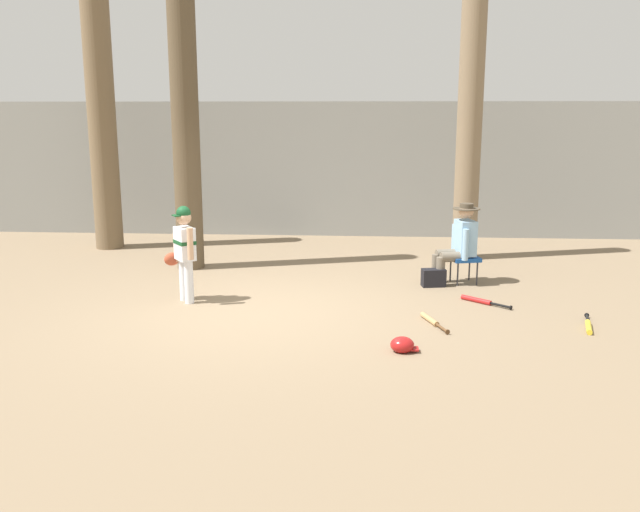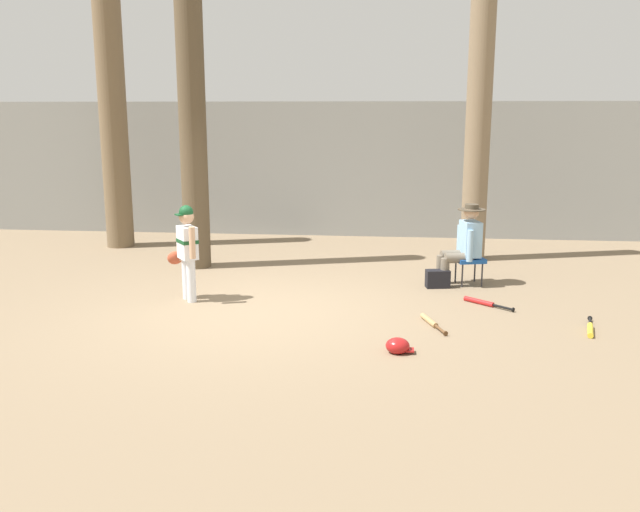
{
  "view_description": "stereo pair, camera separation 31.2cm",
  "coord_description": "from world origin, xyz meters",
  "px_view_note": "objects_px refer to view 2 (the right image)",
  "views": [
    {
      "loc": [
        1.38,
        -8.23,
        2.53
      ],
      "look_at": [
        0.82,
        0.02,
        0.75
      ],
      "focal_mm": 38.02,
      "sensor_mm": 36.0,
      "label": 1
    },
    {
      "loc": [
        1.69,
        -8.21,
        2.53
      ],
      "look_at": [
        0.82,
        0.02,
        0.75
      ],
      "focal_mm": 38.02,
      "sensor_mm": 36.0,
      "label": 2
    }
  ],
  "objects_px": {
    "bat_red_barrel": "(483,302)",
    "tree_far_left": "(113,112)",
    "handbag_beside_stool": "(438,279)",
    "bat_yellow_trainer": "(590,329)",
    "seated_spectator": "(464,242)",
    "tree_behind_spectator": "(478,132)",
    "tree_near_player": "(192,103)",
    "young_ballplayer": "(187,247)",
    "batting_helmet_red": "(398,346)",
    "folding_stool": "(469,260)",
    "bat_wood_tan": "(431,322)"
  },
  "relations": [
    {
      "from": "seated_spectator",
      "to": "batting_helmet_red",
      "type": "xyz_separation_m",
      "value": [
        -0.97,
        -3.01,
        -0.57
      ]
    },
    {
      "from": "tree_near_player",
      "to": "young_ballplayer",
      "type": "distance_m",
      "value": 2.8
    },
    {
      "from": "tree_far_left",
      "to": "young_ballplayer",
      "type": "bearing_deg",
      "value": -55.99
    },
    {
      "from": "seated_spectator",
      "to": "bat_red_barrel",
      "type": "height_order",
      "value": "seated_spectator"
    },
    {
      "from": "folding_stool",
      "to": "batting_helmet_red",
      "type": "bearing_deg",
      "value": -109.31
    },
    {
      "from": "tree_behind_spectator",
      "to": "bat_wood_tan",
      "type": "height_order",
      "value": "tree_behind_spectator"
    },
    {
      "from": "folding_stool",
      "to": "handbag_beside_stool",
      "type": "height_order",
      "value": "folding_stool"
    },
    {
      "from": "bat_wood_tan",
      "to": "batting_helmet_red",
      "type": "distance_m",
      "value": 1.1
    },
    {
      "from": "tree_behind_spectator",
      "to": "batting_helmet_red",
      "type": "bearing_deg",
      "value": -105.24
    },
    {
      "from": "tree_behind_spectator",
      "to": "batting_helmet_red",
      "type": "height_order",
      "value": "tree_behind_spectator"
    },
    {
      "from": "bat_red_barrel",
      "to": "tree_far_left",
      "type": "bearing_deg",
      "value": 152.08
    },
    {
      "from": "tree_behind_spectator",
      "to": "batting_helmet_red",
      "type": "relative_size",
      "value": 16.76
    },
    {
      "from": "tree_near_player",
      "to": "bat_wood_tan",
      "type": "distance_m",
      "value": 5.28
    },
    {
      "from": "tree_near_player",
      "to": "tree_behind_spectator",
      "type": "bearing_deg",
      "value": 12.98
    },
    {
      "from": "handbag_beside_stool",
      "to": "bat_wood_tan",
      "type": "bearing_deg",
      "value": -96.13
    },
    {
      "from": "seated_spectator",
      "to": "bat_wood_tan",
      "type": "bearing_deg",
      "value": -105.77
    },
    {
      "from": "bat_yellow_trainer",
      "to": "young_ballplayer",
      "type": "bearing_deg",
      "value": 170.78
    },
    {
      "from": "tree_behind_spectator",
      "to": "tree_far_left",
      "type": "distance_m",
      "value": 6.56
    },
    {
      "from": "young_ballplayer",
      "to": "bat_wood_tan",
      "type": "distance_m",
      "value": 3.39
    },
    {
      "from": "young_ballplayer",
      "to": "seated_spectator",
      "type": "distance_m",
      "value": 3.99
    },
    {
      "from": "tree_near_player",
      "to": "handbag_beside_stool",
      "type": "bearing_deg",
      "value": -14.06
    },
    {
      "from": "folding_stool",
      "to": "bat_yellow_trainer",
      "type": "relative_size",
      "value": 0.68
    },
    {
      "from": "tree_near_player",
      "to": "bat_red_barrel",
      "type": "xyz_separation_m",
      "value": [
        4.41,
        -1.82,
        -2.62
      ]
    },
    {
      "from": "seated_spectator",
      "to": "bat_red_barrel",
      "type": "distance_m",
      "value": 1.24
    },
    {
      "from": "folding_stool",
      "to": "bat_yellow_trainer",
      "type": "distance_m",
      "value": 2.42
    },
    {
      "from": "young_ballplayer",
      "to": "tree_behind_spectator",
      "type": "bearing_deg",
      "value": 36.48
    },
    {
      "from": "tree_behind_spectator",
      "to": "seated_spectator",
      "type": "bearing_deg",
      "value": -100.85
    },
    {
      "from": "tree_behind_spectator",
      "to": "tree_far_left",
      "type": "bearing_deg",
      "value": 175.72
    },
    {
      "from": "tree_near_player",
      "to": "batting_helmet_red",
      "type": "distance_m",
      "value": 5.62
    },
    {
      "from": "tree_far_left",
      "to": "bat_yellow_trainer",
      "type": "bearing_deg",
      "value": -30.36
    },
    {
      "from": "seated_spectator",
      "to": "batting_helmet_red",
      "type": "distance_m",
      "value": 3.22
    },
    {
      "from": "folding_stool",
      "to": "tree_far_left",
      "type": "distance_m",
      "value": 7.02
    },
    {
      "from": "folding_stool",
      "to": "seated_spectator",
      "type": "bearing_deg",
      "value": -166.54
    },
    {
      "from": "young_ballplayer",
      "to": "tree_far_left",
      "type": "xyz_separation_m",
      "value": [
        -2.4,
        3.55,
        1.76
      ]
    },
    {
      "from": "folding_stool",
      "to": "bat_wood_tan",
      "type": "xyz_separation_m",
      "value": [
        -0.66,
        -2.02,
        -0.33
      ]
    },
    {
      "from": "folding_stool",
      "to": "handbag_beside_stool",
      "type": "relative_size",
      "value": 1.42
    },
    {
      "from": "young_ballplayer",
      "to": "bat_red_barrel",
      "type": "bearing_deg",
      "value": 2.62
    },
    {
      "from": "folding_stool",
      "to": "bat_wood_tan",
      "type": "relative_size",
      "value": 0.68
    },
    {
      "from": "tree_behind_spectator",
      "to": "bat_red_barrel",
      "type": "bearing_deg",
      "value": -93.55
    },
    {
      "from": "young_ballplayer",
      "to": "bat_yellow_trainer",
      "type": "relative_size",
      "value": 1.84
    },
    {
      "from": "handbag_beside_stool",
      "to": "bat_yellow_trainer",
      "type": "relative_size",
      "value": 0.48
    },
    {
      "from": "tree_near_player",
      "to": "bat_yellow_trainer",
      "type": "bearing_deg",
      "value": -27.15
    },
    {
      "from": "bat_yellow_trainer",
      "to": "tree_near_player",
      "type": "bearing_deg",
      "value": 152.85
    },
    {
      "from": "folding_stool",
      "to": "bat_wood_tan",
      "type": "distance_m",
      "value": 2.15
    },
    {
      "from": "bat_red_barrel",
      "to": "handbag_beside_stool",
      "type": "bearing_deg",
      "value": 122.28
    },
    {
      "from": "handbag_beside_stool",
      "to": "batting_helmet_red",
      "type": "height_order",
      "value": "handbag_beside_stool"
    },
    {
      "from": "young_ballplayer",
      "to": "batting_helmet_red",
      "type": "relative_size",
      "value": 4.29
    },
    {
      "from": "bat_yellow_trainer",
      "to": "batting_helmet_red",
      "type": "bearing_deg",
      "value": -157.15
    },
    {
      "from": "tree_behind_spectator",
      "to": "bat_wood_tan",
      "type": "bearing_deg",
      "value": -103.45
    },
    {
      "from": "tree_near_player",
      "to": "folding_stool",
      "type": "xyz_separation_m",
      "value": [
        4.33,
        -0.74,
        -2.29
      ]
    }
  ]
}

